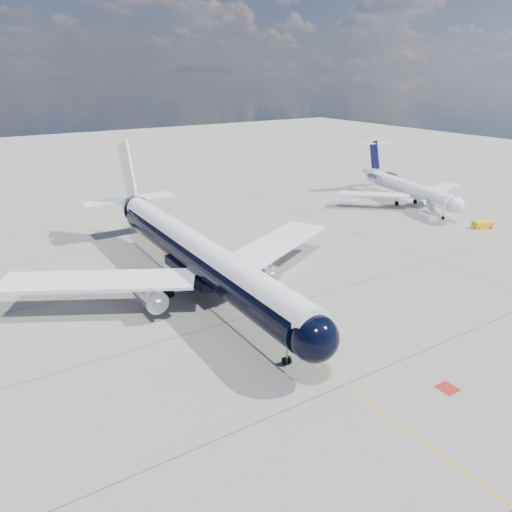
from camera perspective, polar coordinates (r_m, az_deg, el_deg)
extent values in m
plane|color=#99968E|center=(70.32, -9.44, -0.43)|extent=(320.00, 320.00, 0.00)
cube|color=#E2A50B|center=(66.05, -7.67, -1.73)|extent=(0.16, 160.00, 0.01)
cube|color=maroon|center=(45.67, 21.03, -13.94)|extent=(1.60, 1.60, 0.01)
cylinder|color=black|center=(57.76, -6.45, -0.18)|extent=(5.16, 40.99, 4.09)
sphere|color=black|center=(41.00, 6.70, -9.29)|extent=(4.19, 4.19, 4.09)
cone|color=black|center=(80.24, -14.26, 5.72)|extent=(4.29, 7.64, 4.09)
cylinder|color=white|center=(57.41, -6.49, 0.78)|extent=(4.32, 43.11, 3.19)
cube|color=black|center=(40.57, 6.93, -8.69)|extent=(2.62, 1.36, 0.59)
cube|color=white|center=(56.20, -17.60, -2.72)|extent=(20.63, 14.86, 0.34)
cube|color=white|center=(64.59, 2.05, 1.30)|extent=(20.89, 14.03, 0.34)
cube|color=black|center=(58.31, -6.39, -1.56)|extent=(4.80, 10.88, 1.08)
cylinder|color=#B0B0B7|center=(54.39, -12.07, -4.39)|extent=(2.54, 5.01, 2.41)
cylinder|color=#B0B0B7|center=(59.88, 0.58, -1.54)|extent=(2.54, 5.01, 2.41)
sphere|color=gray|center=(52.45, -11.22, -5.30)|extent=(1.21, 1.21, 1.18)
sphere|color=gray|center=(58.13, 1.76, -2.26)|extent=(1.21, 1.21, 1.18)
cube|color=white|center=(54.25, -12.21, -3.54)|extent=(0.33, 3.45, 1.18)
cube|color=white|center=(59.76, 0.47, -0.76)|extent=(0.33, 3.45, 1.18)
cube|color=white|center=(78.57, -14.49, 9.50)|extent=(0.52, 6.83, 9.17)
cube|color=white|center=(80.03, -14.31, 6.31)|extent=(14.07, 3.81, 0.24)
cylinder|color=gray|center=(45.20, 3.57, -10.80)|extent=(0.20, 0.20, 2.26)
cylinder|color=black|center=(45.60, 3.31, -11.91)|extent=(0.21, 0.76, 0.75)
cylinder|color=black|center=(45.82, 3.77, -11.76)|extent=(0.21, 0.76, 0.75)
cylinder|color=gray|center=(59.07, -10.03, -3.10)|extent=(0.29, 0.29, 2.04)
cylinder|color=gray|center=(61.63, -4.09, -1.80)|extent=(0.29, 0.29, 2.04)
cylinder|color=black|center=(58.91, -9.76, -4.07)|extent=(0.52, 1.20, 1.18)
cylinder|color=black|center=(59.92, -10.19, -3.66)|extent=(0.52, 1.20, 1.18)
cylinder|color=black|center=(61.47, -3.81, -2.73)|extent=(0.52, 1.20, 1.18)
cylinder|color=black|center=(62.44, -4.32, -2.36)|extent=(0.52, 1.20, 1.18)
cylinder|color=white|center=(101.02, 17.27, 7.29)|extent=(8.39, 23.24, 2.85)
sphere|color=white|center=(91.39, 21.85, 5.41)|extent=(3.46, 3.46, 2.85)
cone|color=white|center=(113.38, 12.80, 9.29)|extent=(4.05, 5.82, 2.85)
cube|color=black|center=(91.22, 21.92, 5.65)|extent=(2.08, 1.38, 0.48)
cube|color=white|center=(97.93, 13.33, 6.89)|extent=(12.07, 11.35, 0.23)
cube|color=white|center=(106.41, 20.17, 7.25)|extent=(13.63, 6.47, 0.23)
cylinder|color=#B0B0B7|center=(107.39, 13.38, 8.64)|extent=(2.36, 3.66, 1.58)
cylinder|color=#B0B0B7|center=(109.78, 15.38, 8.71)|extent=(2.36, 3.66, 1.58)
cube|color=white|center=(107.67, 13.62, 8.65)|extent=(1.43, 1.90, 0.19)
cube|color=white|center=(109.49, 15.14, 8.70)|extent=(1.43, 1.90, 0.19)
cube|color=#0B0B4F|center=(111.38, 13.39, 11.12)|extent=(1.32, 4.37, 6.48)
cube|color=white|center=(111.55, 13.32, 12.46)|extent=(8.71, 4.10, 0.17)
cylinder|color=gray|center=(93.89, 20.65, 4.50)|extent=(0.20, 0.20, 1.80)
cylinder|color=black|center=(94.07, 20.59, 4.10)|extent=(0.34, 0.66, 0.63)
cylinder|color=gray|center=(101.16, 15.81, 6.13)|extent=(0.26, 0.26, 1.80)
cylinder|color=gray|center=(103.58, 17.76, 6.26)|extent=(0.26, 0.26, 1.80)
cylinder|color=black|center=(101.30, 15.78, 5.83)|extent=(0.54, 0.94, 0.89)
cylinder|color=black|center=(103.71, 17.73, 5.96)|extent=(0.54, 0.94, 0.89)
cube|color=white|center=(93.92, 19.11, 4.35)|extent=(2.72, 3.26, 0.90)
cube|color=#B0B0B7|center=(93.50, 19.23, 5.32)|extent=(1.61, 3.01, 2.08)
cylinder|color=gray|center=(93.03, 18.98, 5.40)|extent=(0.39, 2.83, 2.02)
cylinder|color=gray|center=(93.87, 19.50, 5.47)|extent=(0.39, 2.83, 2.02)
cube|color=#EAB212|center=(91.25, 24.45, 3.26)|extent=(3.42, 2.79, 1.17)
cylinder|color=black|center=(90.35, 24.11, 2.96)|extent=(0.46, 0.64, 0.60)
cylinder|color=black|center=(91.38, 25.13, 2.98)|extent=(0.46, 0.64, 0.60)
cylinder|color=black|center=(91.29, 23.73, 3.18)|extent=(0.46, 0.64, 0.60)
cylinder|color=black|center=(92.32, 24.74, 3.21)|extent=(0.46, 0.64, 0.60)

